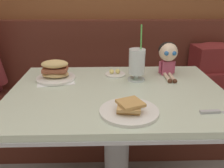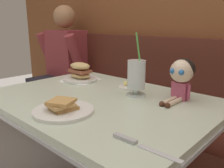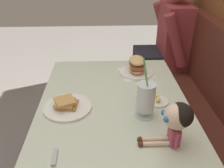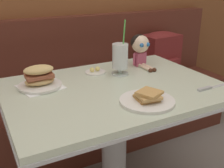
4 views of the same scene
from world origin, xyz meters
name	(u,v)px [view 3 (image 3 of 4)]	position (x,y,z in m)	size (l,w,h in m)	color
booth_bench	(213,155)	(0.00, 0.81, 0.33)	(2.60, 0.48, 1.00)	#512319
diner_table	(114,131)	(0.00, 0.18, 0.54)	(1.11, 0.81, 0.74)	beige
toast_plate	(67,106)	(0.04, -0.06, 0.76)	(0.25, 0.25, 0.06)	white
milkshake_glass	(146,99)	(0.12, 0.33, 0.84)	(0.10, 0.10, 0.31)	silver
sandwich_plate	(137,67)	(-0.34, 0.34, 0.79)	(0.24, 0.24, 0.12)	white
butter_saucer	(157,100)	(0.00, 0.41, 0.75)	(0.12, 0.12, 0.04)	white
butter_knife	(53,164)	(0.41, -0.07, 0.74)	(0.24, 0.03, 0.01)	silver
seated_doll	(177,119)	(0.31, 0.42, 0.87)	(0.11, 0.22, 0.20)	#B74C6B
diner_patron	(170,35)	(-1.10, 0.76, 0.74)	(0.55, 0.48, 0.81)	maroon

